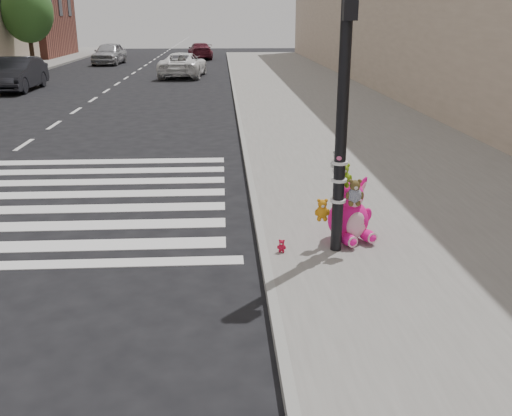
{
  "coord_description": "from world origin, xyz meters",
  "views": [
    {
      "loc": [
        0.98,
        -5.8,
        3.37
      ],
      "look_at": [
        1.44,
        1.95,
        0.75
      ],
      "focal_mm": 40.0,
      "sensor_mm": 36.0,
      "label": 1
    }
  ],
  "objects_px": {
    "signal_pole": "(342,134)",
    "pink_bunny": "(350,215)",
    "car_dark_far": "(17,74)",
    "car_white_near": "(183,65)",
    "red_teddy": "(282,246)"
  },
  "relations": [
    {
      "from": "pink_bunny",
      "to": "car_dark_far",
      "type": "distance_m",
      "value": 23.27
    },
    {
      "from": "pink_bunny",
      "to": "red_teddy",
      "type": "relative_size",
      "value": 5.0
    },
    {
      "from": "pink_bunny",
      "to": "car_dark_far",
      "type": "xyz_separation_m",
      "value": [
        -11.56,
        20.19,
        0.24
      ]
    },
    {
      "from": "signal_pole",
      "to": "red_teddy",
      "type": "height_order",
      "value": "signal_pole"
    },
    {
      "from": "car_white_near",
      "to": "signal_pole",
      "type": "bearing_deg",
      "value": 103.08
    },
    {
      "from": "red_teddy",
      "to": "car_white_near",
      "type": "bearing_deg",
      "value": 111.18
    },
    {
      "from": "car_dark_far",
      "to": "car_white_near",
      "type": "relative_size",
      "value": 0.94
    },
    {
      "from": "signal_pole",
      "to": "pink_bunny",
      "type": "xyz_separation_m",
      "value": [
        0.25,
        0.36,
        -1.31
      ]
    },
    {
      "from": "pink_bunny",
      "to": "signal_pole",
      "type": "bearing_deg",
      "value": -147.22
    },
    {
      "from": "signal_pole",
      "to": "car_dark_far",
      "type": "distance_m",
      "value": 23.48
    },
    {
      "from": "signal_pole",
      "to": "red_teddy",
      "type": "distance_m",
      "value": 1.8
    },
    {
      "from": "signal_pole",
      "to": "car_dark_far",
      "type": "bearing_deg",
      "value": 118.83
    },
    {
      "from": "red_teddy",
      "to": "car_dark_far",
      "type": "height_order",
      "value": "car_dark_far"
    },
    {
      "from": "red_teddy",
      "to": "car_white_near",
      "type": "xyz_separation_m",
      "value": [
        -3.04,
        26.68,
        0.46
      ]
    },
    {
      "from": "pink_bunny",
      "to": "car_white_near",
      "type": "xyz_separation_m",
      "value": [
        -4.1,
        26.25,
        0.16
      ]
    }
  ]
}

